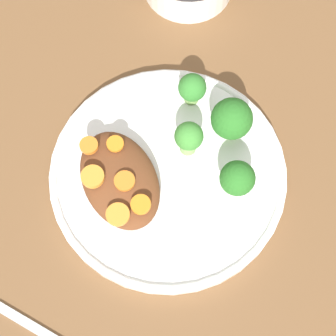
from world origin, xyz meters
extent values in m
plane|color=brown|center=(0.00, 0.00, 0.00)|extent=(4.00, 4.00, 0.00)
cylinder|color=white|center=(0.00, 0.00, 0.01)|extent=(0.27, 0.27, 0.02)
torus|color=white|center=(0.00, 0.00, 0.02)|extent=(0.27, 0.27, 0.01)
ellipsoid|color=brown|center=(0.01, 0.05, 0.03)|extent=(0.12, 0.08, 0.03)
cylinder|color=#7FA85B|center=(-0.05, -0.06, 0.03)|extent=(0.02, 0.02, 0.02)
sphere|color=#286B23|center=(-0.05, -0.06, 0.05)|extent=(0.04, 0.04, 0.04)
cylinder|color=#7FA85B|center=(0.02, -0.09, 0.03)|extent=(0.02, 0.02, 0.02)
sphere|color=#286B23|center=(0.02, -0.09, 0.05)|extent=(0.05, 0.05, 0.05)
cylinder|color=#759E51|center=(0.07, -0.07, 0.03)|extent=(0.02, 0.02, 0.02)
sphere|color=#337A2D|center=(0.07, -0.07, 0.04)|extent=(0.03, 0.03, 0.03)
cylinder|color=#7FA85B|center=(0.02, -0.03, 0.03)|extent=(0.02, 0.02, 0.03)
sphere|color=#3D8433|center=(0.02, -0.03, 0.05)|extent=(0.03, 0.03, 0.03)
cylinder|color=orange|center=(0.04, 0.04, 0.05)|extent=(0.02, 0.02, 0.00)
cylinder|color=orange|center=(0.05, 0.07, 0.05)|extent=(0.02, 0.02, 0.01)
cylinder|color=orange|center=(0.00, 0.05, 0.05)|extent=(0.02, 0.02, 0.00)
cylinder|color=orange|center=(0.02, 0.08, 0.05)|extent=(0.03, 0.03, 0.01)
cylinder|color=orange|center=(-0.03, 0.07, 0.05)|extent=(0.03, 0.03, 0.00)
cylinder|color=orange|center=(-0.03, 0.05, 0.05)|extent=(0.02, 0.02, 0.01)
cube|color=#BABABA|center=(-0.11, 0.19, 0.00)|extent=(0.10, 0.08, 0.01)
camera|label=1|loc=(-0.20, 0.09, 0.62)|focal=60.00mm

